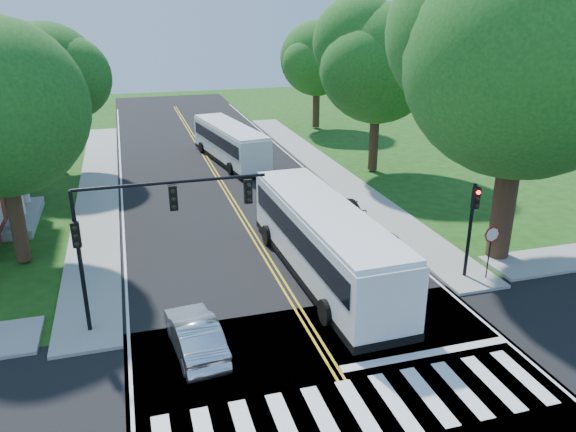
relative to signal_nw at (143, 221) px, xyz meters
name	(u,v)px	position (x,y,z in m)	size (l,w,h in m)	color
ground	(353,400)	(5.86, -6.43, -4.38)	(140.00, 140.00, 0.00)	#1B3F0F
road	(239,212)	(5.86, 11.57, -4.37)	(14.00, 96.00, 0.01)	black
cross_road	(353,400)	(5.86, -6.43, -4.37)	(60.00, 12.00, 0.01)	black
center_line	(227,192)	(5.86, 15.57, -4.36)	(0.36, 70.00, 0.01)	gold
edge_line_w	(122,202)	(-0.94, 15.57, -4.36)	(0.12, 70.00, 0.01)	silver
edge_line_e	(322,184)	(12.66, 15.57, -4.36)	(0.12, 70.00, 0.01)	silver
crosswalk	(360,410)	(5.86, -6.93, -4.36)	(12.60, 3.00, 0.01)	silver
stop_bar	(426,354)	(9.36, -4.83, -4.36)	(6.60, 0.40, 0.01)	silver
sidewalk_nw	(98,189)	(-2.44, 18.57, -4.30)	(2.60, 40.00, 0.15)	gray
sidewalk_ne	(328,170)	(14.16, 18.57, -4.30)	(2.60, 40.00, 0.15)	gray
tree_ne_big	(525,58)	(16.86, 1.57, 5.24)	(10.80, 10.80, 14.91)	#332014
tree_west_far	(48,78)	(-5.14, 23.57, 2.62)	(7.60, 7.60, 10.67)	#332014
tree_east_mid	(378,64)	(17.36, 17.57, 3.48)	(8.40, 8.40, 11.93)	#332014
tree_east_far	(317,59)	(18.36, 33.57, 2.48)	(7.20, 7.20, 10.34)	#332014
signal_nw	(143,221)	(0.00, 0.00, 0.00)	(7.15, 0.46, 5.66)	black
signal_ne	(472,219)	(14.06, 0.01, -1.41)	(0.30, 0.46, 4.40)	black
stop_sign	(491,240)	(14.86, -0.45, -2.35)	(0.76, 0.08, 2.53)	black
bus_lead	(324,240)	(7.87, 2.13, -2.58)	(3.50, 13.20, 3.40)	silver
bus_follow	(230,142)	(7.58, 23.28, -2.81)	(4.22, 11.63, 2.94)	silver
hatchback	(195,334)	(1.39, -2.33, -3.65)	(1.51, 4.34, 1.43)	#BABCC2
suv	(361,234)	(11.02, 5.02, -3.79)	(1.93, 4.19, 1.16)	silver
dark_sedan	(346,208)	(11.75, 8.91, -3.79)	(1.61, 3.97, 1.15)	black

